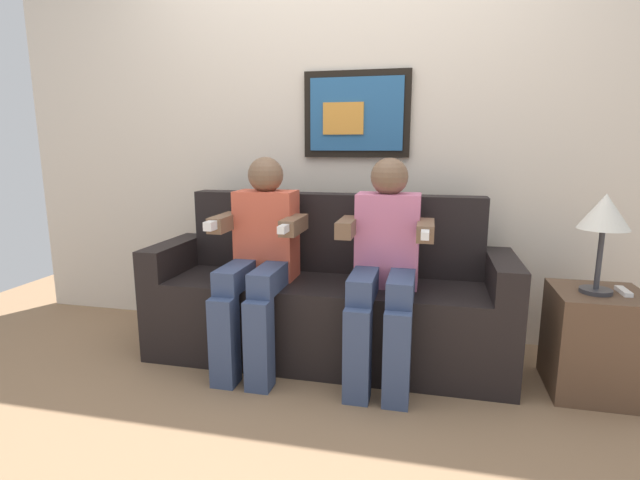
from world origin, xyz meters
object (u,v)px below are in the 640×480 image
(spare_remote_on_table, at_px, (624,291))
(person_on_right, at_px, (385,261))
(side_table_right, at_px, (594,342))
(couch, at_px, (327,302))
(table_lamp, at_px, (604,216))
(person_on_left, at_px, (260,254))

(spare_remote_on_table, bearing_deg, person_on_right, -177.03)
(person_on_right, relative_size, side_table_right, 2.22)
(couch, distance_m, table_lamp, 1.41)
(side_table_right, distance_m, spare_remote_on_table, 0.28)
(person_on_left, bearing_deg, table_lamp, 1.28)
(table_lamp, xyz_separation_m, spare_remote_on_table, (0.12, 0.02, -0.35))
(couch, bearing_deg, table_lamp, -5.77)
(couch, xyz_separation_m, spare_remote_on_table, (1.42, -0.11, 0.20))
(spare_remote_on_table, bearing_deg, table_lamp, -170.43)
(couch, bearing_deg, side_table_right, -4.57)
(person_on_right, xyz_separation_m, table_lamp, (0.97, 0.04, 0.25))
(couch, xyz_separation_m, person_on_right, (0.33, -0.17, 0.29))
(couch, bearing_deg, spare_remote_on_table, -4.44)
(couch, relative_size, person_on_right, 1.76)
(person_on_right, xyz_separation_m, side_table_right, (1.00, 0.06, -0.36))
(person_on_left, xyz_separation_m, table_lamp, (1.63, 0.04, 0.25))
(person_on_right, bearing_deg, table_lamp, 2.12)
(side_table_right, xyz_separation_m, table_lamp, (-0.03, -0.03, 0.61))
(person_on_left, bearing_deg, person_on_right, 0.04)
(person_on_right, height_order, spare_remote_on_table, person_on_right)
(person_on_left, relative_size, side_table_right, 2.22)
(couch, xyz_separation_m, table_lamp, (1.30, -0.13, 0.55))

